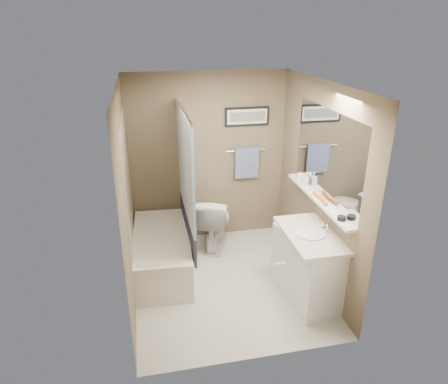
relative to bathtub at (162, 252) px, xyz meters
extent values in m
plane|color=beige|center=(0.75, -0.45, -0.25)|extent=(2.50, 2.50, 0.00)
cube|color=white|center=(0.75, -0.45, 2.13)|extent=(2.20, 2.50, 0.04)
cube|color=brown|center=(0.75, 0.78, 0.95)|extent=(2.20, 0.04, 2.40)
cube|color=brown|center=(0.75, -1.68, 0.95)|extent=(2.20, 0.04, 2.40)
cube|color=brown|center=(-0.33, -0.45, 0.95)|extent=(0.04, 2.50, 2.40)
cube|color=brown|center=(1.83, -0.45, 0.95)|extent=(0.04, 2.50, 2.40)
cube|color=beige|center=(-0.34, 0.05, 0.75)|extent=(0.02, 1.55, 2.00)
cylinder|color=silver|center=(0.35, 0.05, 1.80)|extent=(0.02, 1.55, 0.02)
cube|color=white|center=(0.35, 0.05, 1.15)|extent=(0.03, 1.45, 1.28)
cube|color=#232342|center=(0.35, 0.05, 0.33)|extent=(0.03, 1.45, 0.36)
cube|color=silver|center=(1.84, -0.60, 1.37)|extent=(0.02, 1.60, 1.00)
cube|color=silver|center=(1.79, -0.60, 0.85)|extent=(0.12, 1.60, 0.03)
cylinder|color=silver|center=(1.30, 0.77, 1.05)|extent=(0.60, 0.02, 0.02)
cube|color=#8B9BCB|center=(1.30, 0.75, 0.87)|extent=(0.34, 0.05, 0.44)
cube|color=black|center=(1.30, 0.79, 1.53)|extent=(0.62, 0.02, 0.26)
cube|color=white|center=(1.30, 0.77, 1.53)|extent=(0.56, 0.00, 0.20)
cube|color=#595959|center=(1.30, 0.77, 1.53)|extent=(0.50, 0.00, 0.13)
cube|color=silver|center=(1.30, -1.69, 0.75)|extent=(0.80, 0.02, 2.00)
cylinder|color=silver|center=(0.97, -1.64, 0.75)|extent=(0.10, 0.02, 0.02)
cube|color=white|center=(0.00, 0.00, 0.00)|extent=(0.78, 1.54, 0.50)
cube|color=silver|center=(0.00, 0.00, 0.25)|extent=(0.56, 1.36, 0.02)
imported|color=silver|center=(0.77, 0.46, 0.14)|extent=(0.67, 0.86, 0.77)
cube|color=silver|center=(1.60, -0.91, 0.15)|extent=(0.61, 0.96, 0.80)
cube|color=beige|center=(1.59, -0.91, 0.57)|extent=(0.54, 0.96, 0.04)
cylinder|color=silver|center=(1.58, -0.91, 0.60)|extent=(0.34, 0.34, 0.01)
cylinder|color=white|center=(1.78, -0.91, 0.64)|extent=(0.02, 0.02, 0.10)
sphere|color=white|center=(1.78, -0.81, 0.62)|extent=(0.05, 0.05, 0.05)
cylinder|color=black|center=(1.79, -1.17, 0.89)|extent=(0.09, 0.09, 0.04)
cylinder|color=#C25B1B|center=(1.79, -0.73, 0.89)|extent=(0.06, 0.22, 0.04)
cylinder|color=#E74820|center=(1.79, -0.60, 0.89)|extent=(0.05, 0.22, 0.04)
cube|color=#FC9AC1|center=(1.79, -0.42, 0.87)|extent=(0.03, 0.16, 0.01)
cylinder|color=white|center=(1.79, -0.06, 0.92)|extent=(0.08, 0.08, 0.10)
imported|color=#999999|center=(1.79, -0.20, 0.94)|extent=(0.08, 0.08, 0.16)
camera|label=1|loc=(-0.12, -4.47, 2.70)|focal=32.00mm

